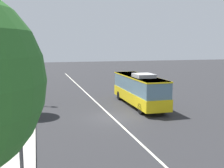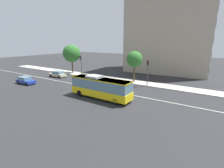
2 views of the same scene
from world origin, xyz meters
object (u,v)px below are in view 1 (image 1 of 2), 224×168
object	(u,v)px
transit_bus	(139,88)
traffic_light_near_corner	(23,111)
street_tree_kerbside_centre	(13,60)
traffic_light_mid_block	(33,71)

from	to	relation	value
transit_bus	traffic_light_near_corner	bearing A→B (deg)	143.22
traffic_light_near_corner	street_tree_kerbside_centre	world-z (taller)	street_tree_kerbside_centre
transit_bus	traffic_light_near_corner	distance (m)	17.88
transit_bus	traffic_light_mid_block	world-z (taller)	traffic_light_mid_block
transit_bus	street_tree_kerbside_centre	size ratio (longest dim) A/B	1.51
traffic_light_mid_block	street_tree_kerbside_centre	world-z (taller)	street_tree_kerbside_centre
transit_bus	traffic_light_mid_block	size ratio (longest dim) A/B	1.93
traffic_light_near_corner	street_tree_kerbside_centre	size ratio (longest dim) A/B	0.78
transit_bus	street_tree_kerbside_centre	distance (m)	12.50
transit_bus	traffic_light_near_corner	xyz separation A→B (m)	(-14.14, 10.80, 1.75)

